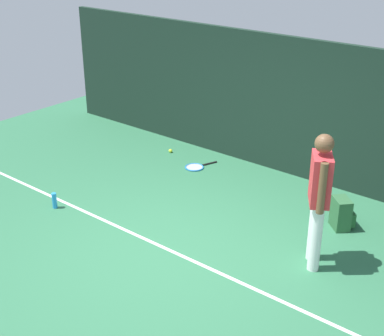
% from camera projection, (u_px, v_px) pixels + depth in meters
% --- Properties ---
extents(ground_plane, '(12.00, 12.00, 0.00)m').
position_uv_depth(ground_plane, '(172.00, 249.00, 7.18)').
color(ground_plane, '#2D6B47').
extents(back_fence, '(10.00, 0.10, 2.24)m').
position_uv_depth(back_fence, '(295.00, 109.00, 8.85)').
color(back_fence, '#192D23').
rests_on(back_fence, ground).
extents(court_line, '(9.00, 0.05, 0.00)m').
position_uv_depth(court_line, '(170.00, 250.00, 7.15)').
color(court_line, white).
rests_on(court_line, ground).
extents(tennis_player, '(0.40, 0.46, 1.70)m').
position_uv_depth(tennis_player, '(319.00, 193.00, 6.48)').
color(tennis_player, white).
rests_on(tennis_player, ground).
extents(tennis_racket, '(0.42, 0.64, 0.03)m').
position_uv_depth(tennis_racket, '(196.00, 167.00, 9.50)').
color(tennis_racket, black).
rests_on(tennis_racket, ground).
extents(backpack, '(0.38, 0.38, 0.44)m').
position_uv_depth(backpack, '(342.00, 214.00, 7.59)').
color(backpack, '#2D6038').
rests_on(backpack, ground).
extents(tennis_ball_near_player, '(0.07, 0.07, 0.07)m').
position_uv_depth(tennis_ball_near_player, '(170.00, 151.00, 10.09)').
color(tennis_ball_near_player, '#CCE033').
rests_on(tennis_ball_near_player, ground).
extents(water_bottle, '(0.07, 0.07, 0.24)m').
position_uv_depth(water_bottle, '(54.00, 201.00, 8.14)').
color(water_bottle, '#268CD8').
rests_on(water_bottle, ground).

